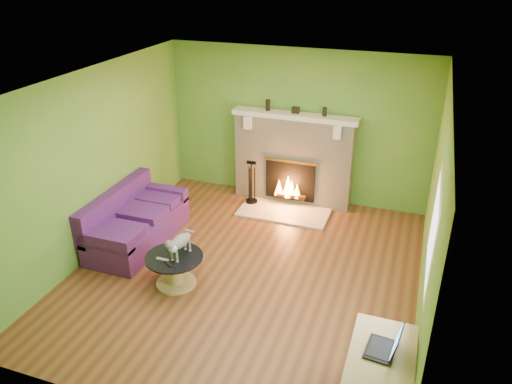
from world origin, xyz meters
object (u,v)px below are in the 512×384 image
sofa (135,223)px  desk (381,362)px  coffee_table (175,268)px  cat (180,244)px

sofa → desk: (3.81, -2.00, 0.34)m
coffee_table → desk: size_ratio=0.75×
cat → coffee_table: bearing=-140.1°
sofa → cat: sofa is taller
coffee_table → cat: 0.37m
sofa → coffee_table: (1.08, -0.78, -0.07)m
sofa → desk: bearing=-27.7°
coffee_table → cat: cat is taller
desk → cat: cat is taller
coffee_table → sofa: bearing=144.0°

